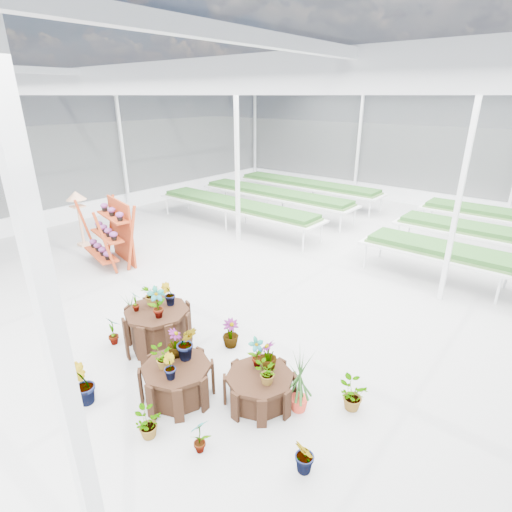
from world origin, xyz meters
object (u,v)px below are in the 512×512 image
Objects in this scene: shelf_rack at (108,233)px; bird_table at (80,219)px; plinth_tall at (159,330)px; plinth_low at (260,388)px; plinth_mid at (177,381)px.

shelf_rack is 1.02× the size of bird_table.
plinth_tall is 6.33m from bird_table.
shelf_rack reaches higher than plinth_low.
plinth_low is at bearing 7.68° from bird_table.
plinth_low is (1.00, 0.70, -0.05)m from plinth_mid.
bird_table is (-6.03, 1.86, 0.44)m from plinth_tall.
shelf_rack reaches higher than plinth_mid.
plinth_mid is 1.22m from plinth_low.
plinth_tall is 1.08× the size of plinth_mid.
plinth_mid is (1.20, -0.60, -0.11)m from plinth_tall.
bird_table is at bearing 162.91° from plinth_tall.
shelf_rack is at bearing 166.44° from plinth_low.
bird_table is (-1.89, 0.22, -0.01)m from shelf_rack.
plinth_mid is at bearing -145.01° from plinth_low.
plinth_tall is at bearing 153.43° from plinth_mid.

